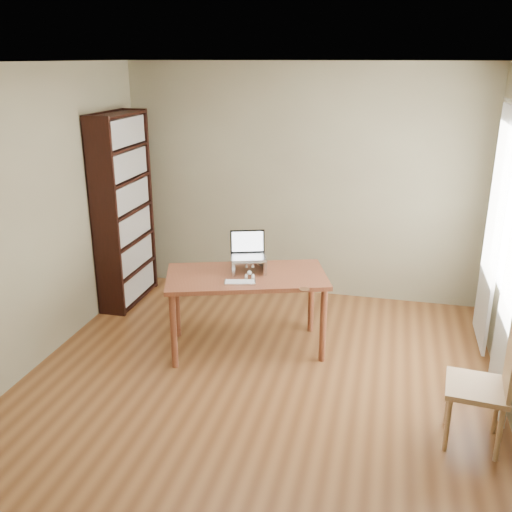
% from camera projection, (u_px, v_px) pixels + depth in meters
% --- Properties ---
extents(room, '(4.04, 4.54, 2.64)m').
position_uv_depth(room, '(257.00, 244.00, 4.30)').
color(room, brown).
rests_on(room, ground).
extents(bookshelf, '(0.30, 0.90, 2.10)m').
position_uv_depth(bookshelf, '(124.00, 211.00, 6.21)').
color(bookshelf, black).
rests_on(bookshelf, ground).
extents(curtains, '(0.03, 1.90, 2.25)m').
position_uv_depth(curtains, '(504.00, 247.00, 4.65)').
color(curtains, white).
rests_on(curtains, ground).
extents(desk, '(1.61, 1.15, 0.75)m').
position_uv_depth(desk, '(247.00, 284.00, 5.25)').
color(desk, brown).
rests_on(desk, ground).
extents(laptop_stand, '(0.32, 0.25, 0.13)m').
position_uv_depth(laptop_stand, '(249.00, 263.00, 5.26)').
color(laptop_stand, silver).
rests_on(laptop_stand, desk).
extents(laptop, '(0.38, 0.36, 0.23)m').
position_uv_depth(laptop, '(250.00, 250.00, 5.28)').
color(laptop, silver).
rests_on(laptop, laptop_stand).
extents(keyboard, '(0.30, 0.18, 0.02)m').
position_uv_depth(keyboard, '(240.00, 282.00, 5.01)').
color(keyboard, silver).
rests_on(keyboard, desk).
extents(coaster, '(0.09, 0.09, 0.01)m').
position_uv_depth(coaster, '(304.00, 289.00, 4.88)').
color(coaster, '#4F2C1B').
rests_on(coaster, desk).
extents(cat, '(0.23, 0.47, 0.14)m').
position_uv_depth(cat, '(251.00, 265.00, 5.30)').
color(cat, '#4E483D').
rests_on(cat, desk).
extents(chair, '(0.45, 0.45, 0.94)m').
position_uv_depth(chair, '(489.00, 381.00, 3.95)').
color(chair, tan).
rests_on(chair, ground).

